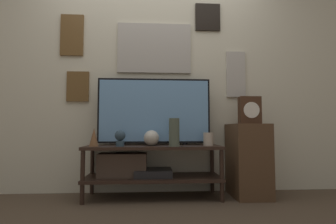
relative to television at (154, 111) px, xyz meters
name	(u,v)px	position (x,y,z in m)	size (l,w,h in m)	color
ground_plane	(153,206)	(-0.01, -0.36, -0.86)	(12.00, 12.00, 0.00)	#4C3D2D
wall_back	(153,68)	(-0.01, 0.17, 0.49)	(6.40, 0.08, 2.70)	beige
media_console	(142,165)	(-0.12, -0.10, -0.54)	(1.33, 0.44, 0.51)	black
television	(154,111)	(0.00, 0.00, 0.00)	(1.16, 0.05, 0.69)	black
vase_round_glass	(151,138)	(-0.03, -0.13, -0.28)	(0.15, 0.15, 0.15)	beige
vase_tall_ceramic	(174,132)	(0.18, -0.26, -0.22)	(0.10, 0.10, 0.26)	#4C5647
vase_slim_bronze	(94,137)	(-0.57, -0.18, -0.27)	(0.09, 0.09, 0.17)	brown
candle_jar	(208,139)	(0.53, -0.16, -0.29)	(0.10, 0.10, 0.13)	#C1B29E
decorative_bust	(120,137)	(-0.32, -0.22, -0.27)	(0.10, 0.10, 0.15)	#2D4251
side_table	(248,160)	(0.94, -0.10, -0.50)	(0.34, 0.46, 0.72)	#513823
mantel_clock	(250,110)	(0.99, -0.07, 0.00)	(0.22, 0.11, 0.28)	#422819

